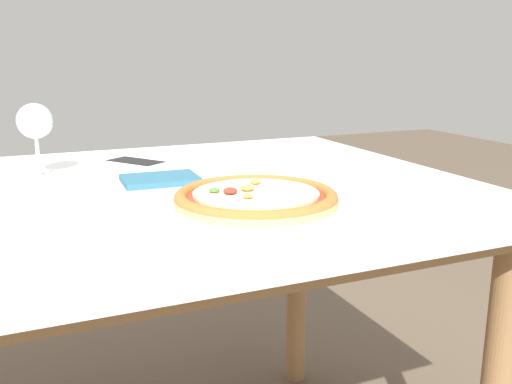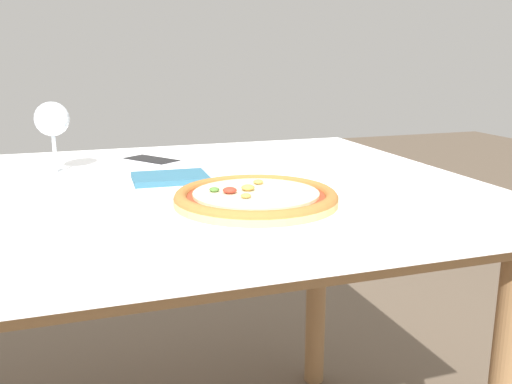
# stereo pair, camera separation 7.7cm
# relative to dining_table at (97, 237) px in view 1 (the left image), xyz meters

# --- Properties ---
(dining_table) EXTENTS (1.48, 1.00, 0.75)m
(dining_table) POSITION_rel_dining_table_xyz_m (0.00, 0.00, 0.00)
(dining_table) COLOR #997047
(dining_table) RESTS_ON ground_plane
(pizza_plate) EXTENTS (0.31, 0.31, 0.04)m
(pizza_plate) POSITION_rel_dining_table_xyz_m (0.24, -0.20, 0.10)
(pizza_plate) COLOR white
(pizza_plate) RESTS_ON dining_table
(wine_glass_far_left) EXTENTS (0.07, 0.07, 0.15)m
(wine_glass_far_left) POSITION_rel_dining_table_xyz_m (-0.08, 0.21, 0.19)
(wine_glass_far_left) COLOR silver
(wine_glass_far_left) RESTS_ON dining_table
(cell_phone) EXTENTS (0.14, 0.16, 0.01)m
(cell_phone) POSITION_rel_dining_table_xyz_m (0.13, 0.25, 0.09)
(cell_phone) COLOR white
(cell_phone) RESTS_ON dining_table
(napkin_folded) EXTENTS (0.15, 0.12, 0.01)m
(napkin_folded) POSITION_rel_dining_table_xyz_m (0.14, 0.06, 0.09)
(napkin_folded) COLOR #2D607A
(napkin_folded) RESTS_ON dining_table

